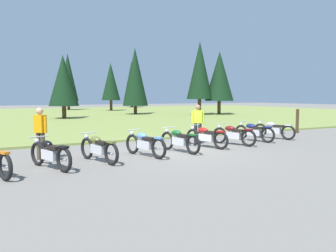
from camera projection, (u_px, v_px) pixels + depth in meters
ground_plane at (176, 152)px, 12.47m from camera, size 140.00×140.00×0.00m
grass_moorland at (53, 116)px, 34.70m from camera, size 80.00×44.00×0.10m
forest_treeline at (22, 74)px, 37.53m from camera, size 41.10×29.22×8.97m
motorcycle_black at (50, 153)px, 9.49m from camera, size 0.93×2.00×0.88m
motorcycle_olive at (98, 148)px, 10.49m from camera, size 0.78×2.05×0.88m
motorcycle_sky_blue at (145, 143)px, 11.47m from camera, size 0.77×2.06×0.88m
motorcycle_british_green at (179, 140)px, 12.34m from camera, size 0.72×2.08×0.88m
motorcycle_red at (206, 137)px, 13.43m from camera, size 0.83×2.04×0.88m
motorcycle_maroon at (233, 134)px, 14.15m from camera, size 0.88×2.02×0.88m
motorcycle_navy at (254, 132)px, 15.30m from camera, size 0.76×2.06×0.88m
motorcycle_silver at (274, 130)px, 16.20m from camera, size 0.91×2.01×0.88m
rider_in_hivis_vest at (198, 122)px, 14.54m from camera, size 0.48×0.38×1.67m
rider_checking_bike at (40, 130)px, 10.77m from camera, size 0.39×0.47×1.67m
trail_marker_post at (297, 121)px, 18.74m from camera, size 0.12×0.12×1.32m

